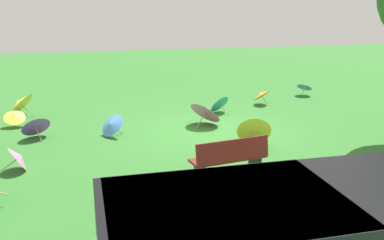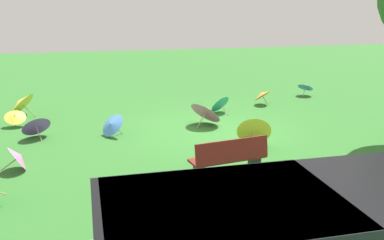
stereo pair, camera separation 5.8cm
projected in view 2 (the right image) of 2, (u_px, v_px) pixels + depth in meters
The scene contains 12 objects.
ground at pixel (212, 131), 12.51m from camera, with size 40.00×40.00×0.00m, color #2D6B28.
park_bench at pixel (229, 159), 9.02m from camera, with size 1.66×0.75×0.90m.
parasol_blue_0 at pixel (111, 124), 11.91m from camera, with size 0.83×0.87×0.62m.
parasol_yellow_0 at pixel (254, 129), 11.19m from camera, with size 0.99×0.97×0.84m.
parasol_pink_0 at pixel (19, 157), 9.59m from camera, with size 0.69×0.72×0.60m.
parasol_pink_1 at pixel (207, 111), 12.93m from camera, with size 1.20×1.24×0.83m.
parasol_yellow_1 at pixel (20, 103), 13.92m from camera, with size 1.04×1.13×0.84m.
parasol_purple_0 at pixel (35, 125), 11.80m from camera, with size 0.96×0.89×0.69m.
parasol_teal_0 at pixel (219, 103), 14.35m from camera, with size 0.86×0.80×0.64m.
parasol_yellow_2 at pixel (15, 116), 12.80m from camera, with size 0.70×0.67×0.50m.
parasol_blue_1 at pixel (306, 86), 16.85m from camera, with size 0.80×0.80×0.57m.
parasol_orange_1 at pixel (262, 94), 15.45m from camera, with size 0.82×0.82×0.60m.
Camera 2 is at (3.20, 11.56, 3.63)m, focal length 41.63 mm.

